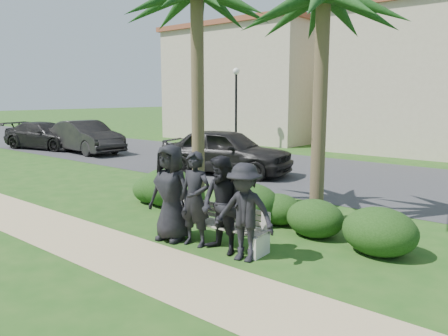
{
  "coord_description": "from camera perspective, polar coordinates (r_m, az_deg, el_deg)",
  "views": [
    {
      "loc": [
        5.46,
        -6.44,
        2.85
      ],
      "look_at": [
        -0.71,
        1.0,
        1.24
      ],
      "focal_mm": 35.0,
      "sensor_mm": 36.0,
      "label": 1
    }
  ],
  "objects": [
    {
      "name": "street_lamp",
      "position": [
        23.43,
        1.59,
        9.68
      ],
      "size": [
        0.36,
        0.36,
        4.29
      ],
      "color": "black",
      "rests_on": "ground"
    },
    {
      "name": "car_a",
      "position": [
        15.98,
        0.29,
        2.21
      ],
      "size": [
        5.2,
        2.97,
        1.67
      ],
      "primitive_type": "imported",
      "rotation": [
        0.0,
        0.0,
        1.78
      ],
      "color": "black",
      "rests_on": "ground"
    },
    {
      "name": "hedge_f",
      "position": [
        8.45,
        19.68,
        -7.65
      ],
      "size": [
        1.36,
        1.12,
        0.89
      ],
      "primitive_type": "ellipsoid",
      "color": "#17330E",
      "rests_on": "ground"
    },
    {
      "name": "hedge_e",
      "position": [
        9.16,
        11.79,
        -6.31
      ],
      "size": [
        1.2,
        0.99,
        0.78
      ],
      "primitive_type": "ellipsoid",
      "color": "#17330E",
      "rests_on": "ground"
    },
    {
      "name": "park_bench",
      "position": [
        8.48,
        -0.98,
        -7.77
      ],
      "size": [
        2.17,
        0.62,
        0.75
      ],
      "rotation": [
        0.0,
        0.0,
        0.06
      ],
      "color": "#9F9685",
      "rests_on": "ground"
    },
    {
      "name": "man_c",
      "position": [
        7.9,
        -0.26,
        -4.86
      ],
      "size": [
        0.96,
        0.8,
        1.79
      ],
      "primitive_type": "imported",
      "rotation": [
        0.0,
        0.0,
        -0.15
      ],
      "color": "black",
      "rests_on": "ground"
    },
    {
      "name": "hedge_c",
      "position": [
        9.89,
        7.14,
        -5.24
      ],
      "size": [
        1.08,
        0.89,
        0.71
      ],
      "primitive_type": "ellipsoid",
      "color": "#17330E",
      "rests_on": "ground"
    },
    {
      "name": "man_b",
      "position": [
        8.31,
        -3.81,
        -4.08
      ],
      "size": [
        0.72,
        0.54,
        1.82
      ],
      "primitive_type": "imported",
      "rotation": [
        0.0,
        0.0,
        0.16
      ],
      "color": "black",
      "rests_on": "ground"
    },
    {
      "name": "man_d",
      "position": [
        7.56,
        2.67,
        -5.81
      ],
      "size": [
        1.22,
        0.85,
        1.72
      ],
      "primitive_type": "imported",
      "rotation": [
        0.0,
        0.0,
        0.2
      ],
      "color": "black",
      "rests_on": "ground"
    },
    {
      "name": "ground",
      "position": [
        8.91,
        -0.6,
        -9.21
      ],
      "size": [
        160.0,
        160.0,
        0.0
      ],
      "primitive_type": "plane",
      "color": "#1E4D16",
      "rests_on": "ground"
    },
    {
      "name": "hedge_extra",
      "position": [
        11.03,
        -5.26,
        -3.55
      ],
      "size": [
        1.15,
        0.95,
        0.75
      ],
      "primitive_type": "ellipsoid",
      "color": "#17330E",
      "rests_on": "ground"
    },
    {
      "name": "car_c",
      "position": [
        25.48,
        -22.28,
        3.94
      ],
      "size": [
        5.26,
        3.14,
        1.43
      ],
      "primitive_type": "imported",
      "rotation": [
        0.0,
        0.0,
        1.82
      ],
      "color": "black",
      "rests_on": "ground"
    },
    {
      "name": "man_a",
      "position": [
        8.66,
        -6.96,
        -3.23
      ],
      "size": [
        1.02,
        0.74,
        1.92
      ],
      "primitive_type": "imported",
      "rotation": [
        0.0,
        0.0,
        0.14
      ],
      "color": "black",
      "rests_on": "ground"
    },
    {
      "name": "footpath",
      "position": [
        7.71,
        -9.49,
        -12.38
      ],
      "size": [
        30.0,
        1.6,
        0.01
      ],
      "primitive_type": "cube",
      "color": "tan",
      "rests_on": "ground"
    },
    {
      "name": "stucco_bldg_right",
      "position": [
        25.29,
        25.3,
        10.41
      ],
      "size": [
        8.4,
        8.4,
        7.3
      ],
      "color": "tan",
      "rests_on": "ground"
    },
    {
      "name": "hedge_d",
      "position": [
        9.96,
        3.42,
        -4.45
      ],
      "size": [
        1.41,
        1.17,
        0.92
      ],
      "primitive_type": "ellipsoid",
      "color": "#17330E",
      "rests_on": "ground"
    },
    {
      "name": "car_b",
      "position": [
        23.0,
        -17.6,
        3.89
      ],
      "size": [
        4.95,
        2.0,
        1.6
      ],
      "primitive_type": "imported",
      "rotation": [
        0.0,
        0.0,
        1.51
      ],
      "color": "black",
      "rests_on": "ground"
    },
    {
      "name": "stucco_bldg_left",
      "position": [
        30.04,
        4.21,
        10.98
      ],
      "size": [
        10.4,
        8.4,
        7.3
      ],
      "color": "tan",
      "rests_on": "ground"
    },
    {
      "name": "hedge_a",
      "position": [
        11.9,
        -9.39,
        -2.68
      ],
      "size": [
        1.15,
        0.95,
        0.75
      ],
      "primitive_type": "ellipsoid",
      "color": "#17330E",
      "rests_on": "ground"
    },
    {
      "name": "hedge_b",
      "position": [
        11.51,
        -7.34,
        -2.36
      ],
      "size": [
        1.56,
        1.29,
        1.02
      ],
      "primitive_type": "ellipsoid",
      "color": "#17330E",
      "rests_on": "ground"
    },
    {
      "name": "asphalt_street",
      "position": [
        15.7,
        18.64,
        -1.51
      ],
      "size": [
        160.0,
        8.0,
        0.01
      ],
      "primitive_type": "cube",
      "color": "#2D2D30",
      "rests_on": "ground"
    }
  ]
}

